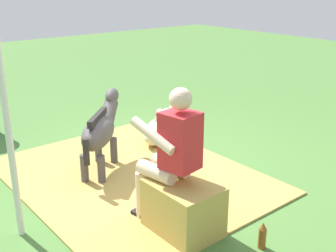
% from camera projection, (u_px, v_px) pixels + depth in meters
% --- Properties ---
extents(ground_plane, '(24.00, 24.00, 0.00)m').
position_uv_depth(ground_plane, '(150.00, 171.00, 5.24)').
color(ground_plane, '#4C7A38').
extents(hay_patch, '(3.12, 2.48, 0.02)m').
position_uv_depth(hay_patch, '(132.00, 176.00, 5.07)').
color(hay_patch, tan).
rests_on(hay_patch, ground).
extents(hay_bale, '(0.66, 0.50, 0.49)m').
position_uv_depth(hay_bale, '(183.00, 208.00, 3.92)').
color(hay_bale, tan).
rests_on(hay_bale, ground).
extents(person_seated, '(0.70, 0.48, 1.37)m').
position_uv_depth(person_seated, '(170.00, 151.00, 3.86)').
color(person_seated, beige).
rests_on(person_seated, ground).
extents(pony_standing, '(1.04, 1.08, 0.88)m').
position_uv_depth(pony_standing, '(100.00, 130.00, 5.10)').
color(pony_standing, '#4C4747').
rests_on(pony_standing, ground).
extents(pony_lying, '(0.93, 1.28, 0.42)m').
position_uv_depth(pony_lying, '(163.00, 127.00, 6.18)').
color(pony_lying, beige).
rests_on(pony_lying, ground).
extents(soda_bottle, '(0.07, 0.07, 0.25)m').
position_uv_depth(soda_bottle, '(262.00, 236.00, 3.72)').
color(soda_bottle, brown).
rests_on(soda_bottle, ground).
extents(tent_pole_left, '(0.06, 0.06, 2.51)m').
position_uv_depth(tent_pole_left, '(5.00, 104.00, 3.55)').
color(tent_pole_left, silver).
rests_on(tent_pole_left, ground).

